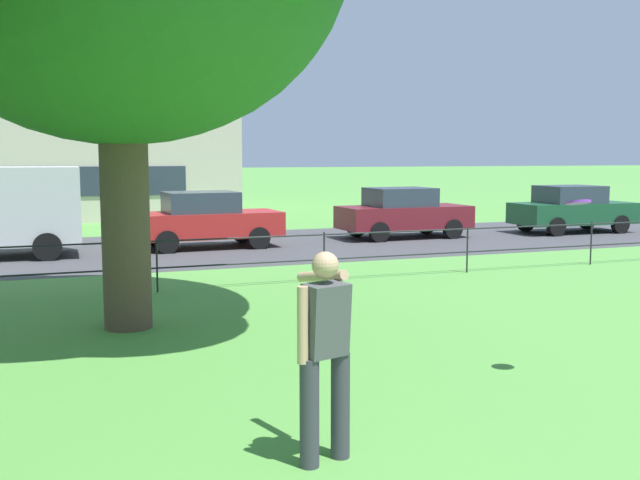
{
  "coord_description": "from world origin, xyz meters",
  "views": [
    {
      "loc": [
        -0.26,
        -1.35,
        2.52
      ],
      "look_at": [
        3.33,
        8.25,
        1.35
      ],
      "focal_mm": 41.55,
      "sensor_mm": 36.0,
      "label": 1
    }
  ],
  "objects_px": {
    "car_maroon_far_left": "(403,213)",
    "car_dark_green_left": "(572,209)",
    "person_thrower": "(324,349)",
    "car_red_far_right": "(205,220)",
    "frisbee": "(578,202)"
  },
  "relations": [
    {
      "from": "car_dark_green_left",
      "to": "person_thrower",
      "type": "bearing_deg",
      "value": -134.73
    },
    {
      "from": "person_thrower",
      "to": "car_maroon_far_left",
      "type": "xyz_separation_m",
      "value": [
        8.23,
        14.8,
        -0.17
      ]
    },
    {
      "from": "frisbee",
      "to": "car_dark_green_left",
      "type": "height_order",
      "value": "frisbee"
    },
    {
      "from": "car_red_far_right",
      "to": "frisbee",
      "type": "bearing_deg",
      "value": -84.07
    },
    {
      "from": "frisbee",
      "to": "car_dark_green_left",
      "type": "xyz_separation_m",
      "value": [
        10.73,
        13.17,
        -1.23
      ]
    },
    {
      "from": "car_maroon_far_left",
      "to": "car_dark_green_left",
      "type": "bearing_deg",
      "value": -5.03
    },
    {
      "from": "person_thrower",
      "to": "car_red_far_right",
      "type": "relative_size",
      "value": 0.43
    },
    {
      "from": "car_maroon_far_left",
      "to": "person_thrower",
      "type": "bearing_deg",
      "value": -119.07
    },
    {
      "from": "car_maroon_far_left",
      "to": "frisbee",
      "type": "bearing_deg",
      "value": -109.38
    },
    {
      "from": "car_red_far_right",
      "to": "car_maroon_far_left",
      "type": "distance_m",
      "value": 6.21
    },
    {
      "from": "person_thrower",
      "to": "frisbee",
      "type": "height_order",
      "value": "frisbee"
    },
    {
      "from": "frisbee",
      "to": "car_dark_green_left",
      "type": "relative_size",
      "value": 0.07
    },
    {
      "from": "frisbee",
      "to": "car_maroon_far_left",
      "type": "distance_m",
      "value": 14.56
    },
    {
      "from": "person_thrower",
      "to": "car_maroon_far_left",
      "type": "relative_size",
      "value": 0.44
    },
    {
      "from": "person_thrower",
      "to": "frisbee",
      "type": "bearing_deg",
      "value": 17.99
    }
  ]
}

